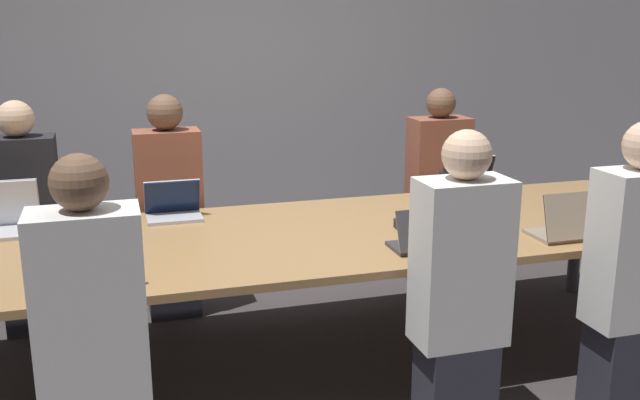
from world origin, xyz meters
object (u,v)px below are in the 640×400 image
Objects in this scene: laptop_near_left at (93,271)px; laptop_far_left at (6,218)px; person_near_right at (633,275)px; stapler at (402,226)px; laptop_near_midright at (428,238)px; cup_near_right at (607,227)px; person_near_midright at (460,292)px; laptop_near_right at (566,225)px; person_far_midleft at (170,211)px; cup_far_right at (507,190)px; person_far_left at (26,223)px; laptop_far_midleft at (173,207)px; person_near_left at (93,344)px; bottle_near_right at (602,208)px; bottle_far_right at (445,189)px; laptop_far_right at (472,186)px; cup_far_midleft at (125,217)px; person_far_right at (437,191)px.

laptop_far_left is at bearing -65.14° from laptop_near_left.
person_near_right is 1.16m from stapler.
laptop_near_midright is 1.01m from cup_near_right.
laptop_near_right is at bearing -154.46° from person_near_midright.
person_far_midleft is at bearing 147.75° from cup_near_right.
stapler is (-0.94, -0.51, -0.02)m from cup_far_right.
person_far_left reaches higher than cup_near_right.
laptop_far_midleft is (0.43, 1.00, -0.01)m from laptop_near_left.
person_near_left is at bearing -170.32° from cup_near_right.
person_far_midleft reaches higher than laptop_near_left.
person_near_right is 4.50× the size of laptop_far_midleft.
laptop_near_midright is 0.25× the size of person_far_midleft.
laptop_far_left reaches higher than laptop_near_left.
person_far_left is at bearing 157.58° from bottle_near_right.
laptop_near_left is at bearing 0.62° from laptop_near_right.
cup_near_right is 0.94m from bottle_far_right.
cup_near_right is at bearing -86.12° from cup_far_right.
stapler is (2.04, -0.58, -0.05)m from laptop_far_left.
person_near_midright reaches higher than laptop_near_left.
person_near_left is 15.86× the size of cup_far_right.
person_near_right is at bearing -71.47° from bottle_far_right.
bottle_far_right is (-0.57, 0.74, 0.07)m from cup_near_right.
laptop_far_right is at bearing -9.15° from person_far_left.
person_near_left is at bearing -103.76° from person_far_midleft.
laptop_far_right is 0.93× the size of laptop_far_left.
person_near_right is 17.75× the size of cup_far_midleft.
person_near_right is at bearing 99.27° from laptop_near_right.
laptop_far_midleft reaches higher than laptop_near_midright.
person_far_midleft is (-1.85, 0.44, -0.13)m from laptop_far_right.
person_near_midright is 1.23m from bottle_far_right.
laptop_near_right is 0.22× the size of person_far_midleft.
laptop_near_left is 0.22× the size of person_far_midleft.
person_far_right reaches higher than bottle_near_right.
person_near_midright is 4.56× the size of laptop_near_left.
cup_far_right is at bearing -12.54° from person_far_midleft.
person_far_left is at bearing 155.67° from cup_near_right.
person_far_midleft is at bearing 88.63° from laptop_far_midleft.
person_far_left reaches higher than cup_far_right.
laptop_near_midright is 4.05× the size of cup_far_right.
person_near_left is at bearing -149.53° from bottle_far_right.
laptop_far_left is at bearing 167.31° from stapler.
person_near_midright is at bearing -43.65° from cup_far_midleft.
person_far_midleft reaches higher than laptop_far_right.
person_near_midright reaches higher than cup_far_midleft.
person_near_midright is at bearing 25.54° from laptop_near_right.
laptop_near_midright is 1.14× the size of laptop_far_right.
laptop_far_left reaches higher than laptop_far_right.
bottle_near_right is 2.37m from laptop_far_midleft.
laptop_near_left is at bearing -107.51° from person_far_midleft.
laptop_near_midright is at bearing -87.33° from stapler.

